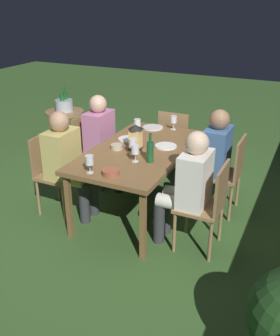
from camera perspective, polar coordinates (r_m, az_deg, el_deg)
name	(u,v)px	position (r m, az deg, el deg)	size (l,w,h in m)	color
ground_plane	(140,210)	(4.35, 0.00, -6.20)	(16.00, 16.00, 0.00)	#385B28
dining_table	(140,154)	(4.05, 0.00, 2.13)	(1.69, 0.93, 0.74)	brown
chair_side_left_a	(91,147)	(4.82, -7.30, 3.13)	(0.42, 0.40, 0.87)	#937047
person_in_pink	(104,138)	(4.67, -5.36, 4.52)	(0.38, 0.47, 1.15)	#C675A3
chair_head_near	(175,139)	(5.06, 5.29, 4.28)	(0.40, 0.42, 0.87)	#937047
chair_side_right_b	(207,203)	(3.55, 9.96, -5.14)	(0.42, 0.40, 0.87)	#937047
person_in_cream	(188,184)	(3.53, 7.09, -2.36)	(0.38, 0.47, 1.15)	white
chair_side_right_a	(227,171)	(4.21, 12.82, -0.49)	(0.42, 0.40, 0.87)	#937047
person_in_blue	(211,155)	(4.19, 10.43, 1.87)	(0.38, 0.47, 1.15)	#426699
chair_side_left_b	(54,170)	(4.25, -12.71, -0.25)	(0.42, 0.40, 0.87)	#937047
person_in_mustard	(67,160)	(4.08, -10.71, 1.20)	(0.38, 0.47, 1.15)	tan
lantern_centerpiece	(136,135)	(3.98, -0.66, 4.84)	(0.15, 0.15, 0.27)	black
green_bottle_on_table	(150,151)	(3.67, 1.52, 2.49)	(0.07, 0.07, 0.29)	#195128
wine_glass_a	(89,161)	(3.46, -7.51, 1.04)	(0.08, 0.08, 0.17)	silver
wine_glass_b	(135,150)	(3.67, -0.72, 2.64)	(0.08, 0.08, 0.17)	silver
wine_glass_c	(132,144)	(3.84, -1.13, 3.64)	(0.08, 0.08, 0.17)	silver
wine_glass_d	(137,123)	(4.47, -0.40, 6.64)	(0.08, 0.08, 0.17)	silver
wine_glass_e	(174,120)	(4.61, 5.00, 7.11)	(0.08, 0.08, 0.17)	silver
plate_a	(166,146)	(4.09, 3.86, 3.27)	(0.23, 0.23, 0.01)	white
plate_b	(128,139)	(4.29, -1.80, 4.33)	(0.22, 0.22, 0.01)	white
plate_c	(153,127)	(4.68, 1.90, 6.03)	(0.25, 0.25, 0.01)	silver
bowl_olives	(111,172)	(3.45, -4.38, -0.57)	(0.16, 0.16, 0.05)	#9E5138
bowl_bread	(117,147)	(4.02, -3.48, 3.18)	(0.12, 0.12, 0.05)	#BCAD8E
side_table	(66,125)	(5.94, -10.96, 6.35)	(0.57, 0.57, 0.63)	#937047
ice_bucket	(64,104)	(5.86, -11.20, 9.24)	(0.26, 0.26, 0.34)	#B2B7BF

